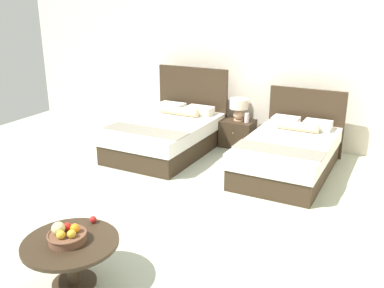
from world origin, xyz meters
name	(u,v)px	position (x,y,z in m)	size (l,w,h in m)	color
ground_plane	(178,201)	(0.00, 0.00, -0.01)	(10.13, 9.59, 0.02)	#B0B8A1
wall_back	(253,71)	(0.00, 2.99, 1.31)	(10.13, 0.12, 2.61)	silver
bed_near_window	(167,134)	(-1.07, 1.64, 0.32)	(1.46, 2.14, 1.36)	#342719
bed_near_corner	(289,153)	(1.07, 1.63, 0.31)	(1.32, 2.15, 1.14)	#342719
nightstand	(238,133)	(-0.07, 2.46, 0.24)	(0.58, 0.48, 0.48)	#342719
table_lamp	(239,107)	(-0.07, 2.48, 0.73)	(0.33, 0.33, 0.39)	tan
vase	(247,118)	(0.11, 2.42, 0.57)	(0.08, 0.08, 0.18)	silver
coffee_table	(71,251)	(-0.06, -1.99, 0.36)	(0.89, 0.89, 0.46)	#342719
fruit_bowl	(66,235)	(-0.08, -2.01, 0.52)	(0.36, 0.36, 0.19)	brown
loose_apple	(93,220)	(-0.08, -1.63, 0.49)	(0.07, 0.07, 0.07)	red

